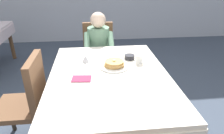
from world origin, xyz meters
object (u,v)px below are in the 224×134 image
object	(u,v)px
spoon_near_edge	(120,85)
diner_person	(99,45)
cup_coffee	(139,59)
chair_left_side	(28,98)
plate_breakfast	(114,67)
bowl_butter	(130,57)
chair_diner	(99,51)
dining_table_main	(109,82)
knife_right_of_plate	(133,67)
fork_left_of_plate	(95,69)
syrup_pitcher	(85,59)
breakfast_stack	(114,63)

from	to	relation	value
spoon_near_edge	diner_person	bearing A→B (deg)	91.77
diner_person	cup_coffee	size ratio (longest dim) A/B	9.91
chair_left_side	plate_breakfast	world-z (taller)	chair_left_side
plate_breakfast	bowl_butter	world-z (taller)	bowl_butter
plate_breakfast	chair_left_side	bearing A→B (deg)	-170.77
chair_diner	chair_left_side	xyz separation A→B (m)	(-0.72, -1.17, 0.00)
dining_table_main	knife_right_of_plate	size ratio (longest dim) A/B	7.62
chair_left_side	fork_left_of_plate	world-z (taller)	chair_left_side
dining_table_main	chair_diner	size ratio (longest dim) A/B	1.64
syrup_pitcher	spoon_near_edge	size ratio (longest dim) A/B	0.53
fork_left_of_plate	knife_right_of_plate	world-z (taller)	same
diner_person	fork_left_of_plate	world-z (taller)	diner_person
plate_breakfast	spoon_near_edge	world-z (taller)	plate_breakfast
spoon_near_edge	dining_table_main	bearing A→B (deg)	103.45
diner_person	spoon_near_edge	xyz separation A→B (m)	(0.12, -1.23, 0.07)
diner_person	fork_left_of_plate	bearing A→B (deg)	85.03
cup_coffee	bowl_butter	xyz separation A→B (m)	(-0.08, 0.11, -0.02)
syrup_pitcher	knife_right_of_plate	size ratio (longest dim) A/B	0.40
chair_left_side	bowl_butter	distance (m)	1.10
plate_breakfast	syrup_pitcher	xyz separation A→B (m)	(-0.28, 0.16, 0.03)
dining_table_main	syrup_pitcher	size ratio (longest dim) A/B	19.05
plate_breakfast	bowl_butter	bearing A→B (deg)	45.25
plate_breakfast	fork_left_of_plate	size ratio (longest dim) A/B	1.56
chair_left_side	plate_breakfast	bearing A→B (deg)	-80.77
plate_breakfast	breakfast_stack	bearing A→B (deg)	29.22
plate_breakfast	syrup_pitcher	world-z (taller)	syrup_pitcher
knife_right_of_plate	diner_person	bearing A→B (deg)	15.58
diner_person	dining_table_main	bearing A→B (deg)	92.93
fork_left_of_plate	spoon_near_edge	distance (m)	0.39
chair_diner	cup_coffee	size ratio (longest dim) A/B	8.23
breakfast_stack	fork_left_of_plate	xyz separation A→B (m)	(-0.19, -0.02, -0.04)
chair_diner	syrup_pitcher	distance (m)	0.92
fork_left_of_plate	spoon_near_edge	xyz separation A→B (m)	(0.20, -0.34, 0.00)
diner_person	spoon_near_edge	size ratio (longest dim) A/B	7.47
bowl_butter	chair_diner	bearing A→B (deg)	109.87
diner_person	cup_coffee	world-z (taller)	diner_person
knife_right_of_plate	breakfast_stack	bearing A→B (deg)	80.58
plate_breakfast	fork_left_of_plate	distance (m)	0.19
chair_left_side	knife_right_of_plate	bearing A→B (deg)	-83.57
fork_left_of_plate	spoon_near_edge	size ratio (longest dim) A/B	1.20
breakfast_stack	plate_breakfast	bearing A→B (deg)	-150.78
breakfast_stack	knife_right_of_plate	size ratio (longest dim) A/B	1.00
dining_table_main	chair_left_side	world-z (taller)	chair_left_side
cup_coffee	fork_left_of_plate	distance (m)	0.48
chair_diner	fork_left_of_plate	world-z (taller)	chair_diner
diner_person	syrup_pitcher	size ratio (longest dim) A/B	14.00
bowl_butter	plate_breakfast	bearing A→B (deg)	-134.75
chair_diner	diner_person	world-z (taller)	diner_person
cup_coffee	syrup_pitcher	size ratio (longest dim) A/B	1.41
diner_person	plate_breakfast	size ratio (longest dim) A/B	4.00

